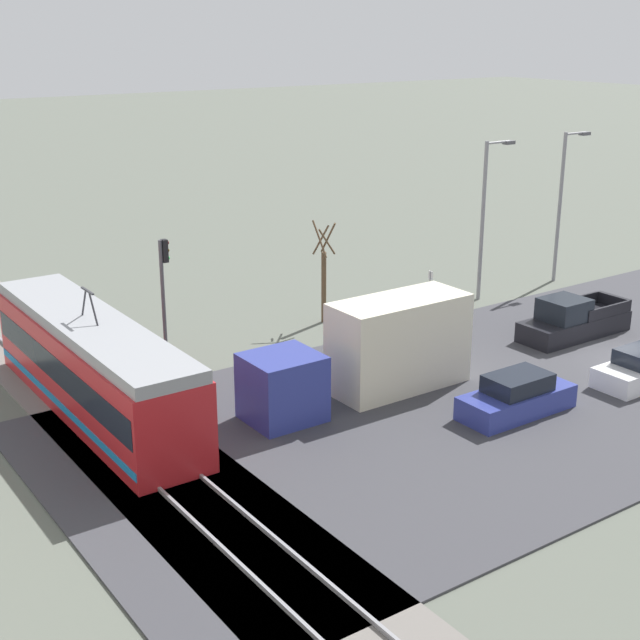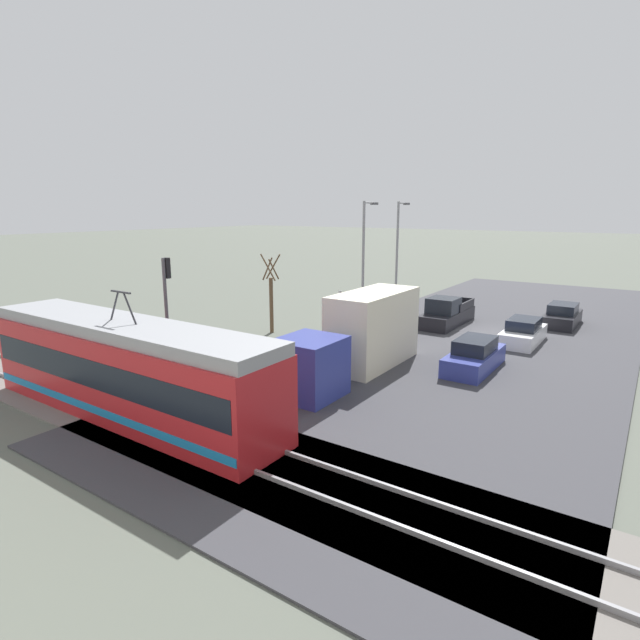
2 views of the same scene
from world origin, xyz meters
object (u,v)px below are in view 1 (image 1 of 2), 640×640
(light_rail_tram, at_px, (94,367))
(street_tree, at_px, (324,277))
(street_lamp_near_crossing, at_px, (486,210))
(sedan_car_1, at_px, (517,397))
(traffic_light_pole, at_px, (164,286))
(street_lamp_mid_block, at_px, (563,197))
(no_parking_sign, at_px, (430,287))
(pickup_truck, at_px, (573,321))
(box_truck, at_px, (372,353))

(light_rail_tram, distance_m, street_tree, 13.64)
(street_tree, height_order, street_lamp_near_crossing, street_lamp_near_crossing)
(sedan_car_1, bearing_deg, traffic_light_pole, -145.09)
(street_lamp_mid_block, distance_m, no_parking_sign, 10.54)
(pickup_truck, bearing_deg, street_tree, 43.63)
(pickup_truck, distance_m, street_lamp_near_crossing, 8.00)
(pickup_truck, xyz_separation_m, sedan_car_1, (-4.54, 8.50, -0.09))
(street_lamp_near_crossing, height_order, street_lamp_mid_block, street_lamp_mid_block)
(light_rail_tram, distance_m, pickup_truck, 21.61)
(box_truck, relative_size, street_lamp_near_crossing, 1.16)
(street_tree, bearing_deg, light_rail_tram, 106.68)
(box_truck, height_order, street_lamp_mid_block, street_lamp_mid_block)
(traffic_light_pole, bearing_deg, street_lamp_near_crossing, -91.62)
(street_tree, xyz_separation_m, street_lamp_near_crossing, (-1.55, -9.06, 2.48))
(light_rail_tram, relative_size, street_tree, 2.76)
(traffic_light_pole, relative_size, no_parking_sign, 2.51)
(traffic_light_pole, bearing_deg, street_tree, -83.21)
(pickup_truck, bearing_deg, street_lamp_mid_block, -45.02)
(street_tree, height_order, street_lamp_mid_block, street_lamp_mid_block)
(pickup_truck, xyz_separation_m, street_lamp_mid_block, (7.03, -7.04, 3.96))
(pickup_truck, distance_m, street_lamp_mid_block, 10.71)
(street_lamp_near_crossing, xyz_separation_m, street_lamp_mid_block, (0.14, -6.03, 0.02))
(street_lamp_mid_block, bearing_deg, street_lamp_near_crossing, 91.32)
(light_rail_tram, distance_m, street_lamp_mid_block, 28.41)
(traffic_light_pole, relative_size, street_lamp_near_crossing, 0.66)
(street_lamp_mid_block, bearing_deg, box_truck, 110.66)
(street_tree, bearing_deg, street_lamp_near_crossing, -99.70)
(sedan_car_1, distance_m, street_tree, 13.08)
(light_rail_tram, bearing_deg, traffic_light_pole, -56.17)
(no_parking_sign, bearing_deg, box_truck, 126.88)
(light_rail_tram, height_order, no_parking_sign, light_rail_tram)
(box_truck, relative_size, pickup_truck, 1.66)
(box_truck, bearing_deg, street_lamp_near_crossing, -61.44)
(street_tree, bearing_deg, street_lamp_mid_block, -95.34)
(pickup_truck, height_order, street_lamp_near_crossing, street_lamp_near_crossing)
(no_parking_sign, bearing_deg, pickup_truck, -156.05)
(traffic_light_pole, height_order, street_lamp_near_crossing, street_lamp_near_crossing)
(box_truck, bearing_deg, street_lamp_mid_block, -69.34)
(light_rail_tram, xyz_separation_m, street_tree, (3.91, -13.06, 0.46))
(pickup_truck, relative_size, street_lamp_near_crossing, 0.70)
(box_truck, distance_m, traffic_light_pole, 9.18)
(no_parking_sign, bearing_deg, traffic_light_pole, 86.61)
(traffic_light_pole, height_order, no_parking_sign, traffic_light_pole)
(pickup_truck, xyz_separation_m, street_tree, (8.44, 8.05, 1.46))
(light_rail_tram, bearing_deg, sedan_car_1, -125.71)
(box_truck, xyz_separation_m, street_lamp_mid_block, (7.08, -18.78, 3.01))
(traffic_light_pole, relative_size, street_lamp_mid_block, 0.66)
(light_rail_tram, xyz_separation_m, traffic_light_pole, (2.87, -4.28, 1.72))
(box_truck, relative_size, street_lamp_mid_block, 1.15)
(traffic_light_pole, xyz_separation_m, street_tree, (1.04, -8.78, -1.26))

